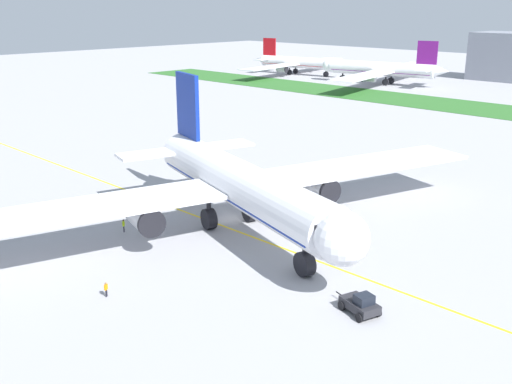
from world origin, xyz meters
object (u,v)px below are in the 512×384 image
pushback_tug (361,304)px  ground_crew_marshaller_front (106,288)px  ground_crew_wingwalker_starboard (139,209)px  airliner_foreground (238,184)px  ground_crew_wingwalker_port (124,224)px  parked_airliner_far_left (297,63)px  parked_airliner_far_centre (383,69)px

pushback_tug → ground_crew_marshaller_front: bearing=-143.1°
ground_crew_wingwalker_starboard → airliner_foreground: bearing=22.5°
airliner_foreground → ground_crew_wingwalker_starboard: 16.20m
airliner_foreground → ground_crew_marshaller_front: bearing=-80.1°
ground_crew_wingwalker_port → ground_crew_marshaller_front: ground_crew_wingwalker_port is taller
ground_crew_wingwalker_port → ground_crew_wingwalker_starboard: size_ratio=1.09×
ground_crew_wingwalker_starboard → parked_airliner_far_left: bearing=124.0°
parked_airliner_far_left → airliner_foreground: bearing=-51.3°
ground_crew_marshaller_front → ground_crew_wingwalker_starboard: bearing=137.8°
parked_airliner_far_centre → airliner_foreground: bearing=-63.3°
pushback_tug → parked_airliner_far_left: size_ratio=0.08×
parked_airliner_far_centre → ground_crew_wingwalker_starboard: bearing=-68.8°
ground_crew_wingwalker_starboard → parked_airliner_far_centre: (-56.83, 146.76, 4.50)m
parked_airliner_far_left → parked_airliner_far_centre: size_ratio=0.89×
ground_crew_marshaller_front → parked_airliner_far_left: (-118.26, 165.04, 3.95)m
pushback_tug → parked_airliner_far_left: (-138.52, 149.83, 3.92)m
ground_crew_marshaller_front → pushback_tug: bearing=36.9°
ground_crew_wingwalker_starboard → parked_airliner_far_left: size_ratio=0.02×
ground_crew_marshaller_front → parked_airliner_far_centre: parked_airliner_far_centre is taller
airliner_foreground → parked_airliner_far_centre: (-70.94, 140.92, -0.91)m
airliner_foreground → ground_crew_wingwalker_port: airliner_foreground is taller
pushback_tug → parked_airliner_far_centre: bearing=122.7°
ground_crew_wingwalker_port → parked_airliner_far_left: 185.70m
parked_airliner_far_left → parked_airliner_far_centre: parked_airliner_far_centre is taller
ground_crew_wingwalker_starboard → parked_airliner_far_left: (-100.28, 148.71, 3.95)m
airliner_foreground → ground_crew_wingwalker_starboard: bearing=-157.5°
ground_crew_wingwalker_port → parked_airliner_far_left: (-104.15, 153.69, 3.86)m
ground_crew_marshaller_front → parked_airliner_far_centre: (-74.81, 163.09, 4.50)m
airliner_foreground → pushback_tug: 25.70m
pushback_tug → ground_crew_wingwalker_port: 34.59m
ground_crew_wingwalker_port → parked_airliner_far_centre: bearing=111.8°
ground_crew_marshaller_front → parked_airliner_far_centre: bearing=114.6°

